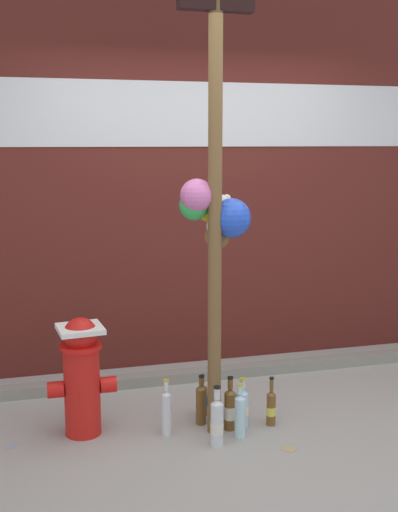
# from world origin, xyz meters

# --- Properties ---
(ground_plane) EXTENTS (14.00, 14.00, 0.00)m
(ground_plane) POSITION_xyz_m (0.00, 0.00, 0.00)
(ground_plane) COLOR #9E9B93
(building_wall) EXTENTS (10.00, 0.21, 3.73)m
(building_wall) POSITION_xyz_m (0.00, 1.63, 1.87)
(building_wall) COLOR #561E19
(building_wall) RESTS_ON ground_plane
(curb_strip) EXTENTS (8.00, 0.12, 0.08)m
(curb_strip) POSITION_xyz_m (0.00, 1.13, 0.04)
(curb_strip) COLOR gray
(curb_strip) RESTS_ON ground_plane
(memorial_post) EXTENTS (0.46, 0.30, 2.87)m
(memorial_post) POSITION_xyz_m (-0.19, 0.29, 1.59)
(memorial_post) COLOR brown
(memorial_post) RESTS_ON ground_plane
(fire_hydrant) EXTENTS (0.42, 0.29, 0.74)m
(fire_hydrant) POSITION_xyz_m (-1.00, 0.43, 0.39)
(fire_hydrant) COLOR red
(fire_hydrant) RESTS_ON ground_plane
(bottle_0) EXTENTS (0.06, 0.06, 0.36)m
(bottle_0) POSITION_xyz_m (-0.50, 0.28, 0.15)
(bottle_0) COLOR silver
(bottle_0) RESTS_ON ground_plane
(bottle_1) EXTENTS (0.08, 0.08, 0.37)m
(bottle_1) POSITION_xyz_m (-0.24, 0.07, 0.15)
(bottle_1) COLOR silver
(bottle_1) RESTS_ON ground_plane
(bottle_2) EXTENTS (0.08, 0.08, 0.32)m
(bottle_2) POSITION_xyz_m (-0.01, 0.28, 0.13)
(bottle_2) COLOR #B2DBEA
(bottle_2) RESTS_ON ground_plane
(bottle_3) EXTENTS (0.07, 0.07, 0.33)m
(bottle_3) POSITION_xyz_m (-0.25, 0.38, 0.14)
(bottle_3) COLOR brown
(bottle_3) RESTS_ON ground_plane
(bottle_4) EXTENTS (0.07, 0.07, 0.35)m
(bottle_4) POSITION_xyz_m (-0.07, 0.13, 0.15)
(bottle_4) COLOR #B2DBEA
(bottle_4) RESTS_ON ground_plane
(bottle_5) EXTENTS (0.08, 0.08, 0.35)m
(bottle_5) POSITION_xyz_m (-0.10, 0.25, 0.14)
(bottle_5) COLOR brown
(bottle_5) RESTS_ON ground_plane
(bottle_6) EXTENTS (0.06, 0.06, 0.35)m
(bottle_6) POSITION_xyz_m (-0.16, 0.40, 0.15)
(bottle_6) COLOR silver
(bottle_6) RESTS_ON ground_plane
(bottle_7) EXTENTS (0.06, 0.06, 0.32)m
(bottle_7) POSITION_xyz_m (0.18, 0.24, 0.12)
(bottle_7) COLOR brown
(bottle_7) RESTS_ON ground_plane
(bottle_8) EXTENTS (0.07, 0.07, 0.28)m
(bottle_8) POSITION_xyz_m (-0.21, 0.50, 0.11)
(bottle_8) COLOR brown
(bottle_8) RESTS_ON ground_plane
(litter_0) EXTENTS (0.10, 0.11, 0.01)m
(litter_0) POSITION_xyz_m (0.16, -0.10, 0.00)
(litter_0) COLOR tan
(litter_0) RESTS_ON ground_plane
(litter_1) EXTENTS (0.08, 0.08, 0.01)m
(litter_1) POSITION_xyz_m (-1.43, 0.37, 0.00)
(litter_1) COLOR #8C99B2
(litter_1) RESTS_ON ground_plane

